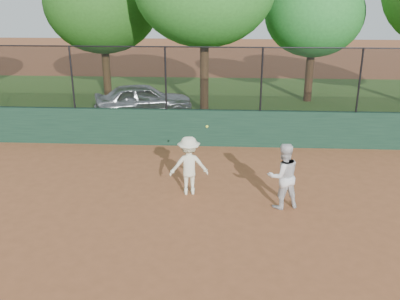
# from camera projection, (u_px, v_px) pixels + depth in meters

# --- Properties ---
(ground) EXTENTS (80.00, 80.00, 0.00)m
(ground) POSITION_uv_depth(u_px,v_px,m) (155.00, 241.00, 9.07)
(ground) COLOR brown
(ground) RESTS_ON ground
(back_wall) EXTENTS (26.00, 0.20, 1.20)m
(back_wall) POSITION_uv_depth(u_px,v_px,m) (182.00, 127.00, 14.50)
(back_wall) COLOR #1A3A28
(back_wall) RESTS_ON ground
(grass_strip) EXTENTS (36.00, 12.00, 0.01)m
(grass_strip) POSITION_uv_depth(u_px,v_px,m) (195.00, 102.00, 20.34)
(grass_strip) COLOR #2D5219
(grass_strip) RESTS_ON ground
(parked_car) EXTENTS (4.18, 2.65, 1.33)m
(parked_car) POSITION_uv_depth(u_px,v_px,m) (144.00, 100.00, 17.88)
(parked_car) COLOR #B3B9BD
(parked_car) RESTS_ON ground
(player_second) EXTENTS (0.91, 0.80, 1.57)m
(player_second) POSITION_uv_depth(u_px,v_px,m) (283.00, 176.00, 10.25)
(player_second) COLOR silver
(player_second) RESTS_ON ground
(player_main) EXTENTS (1.04, 0.70, 1.86)m
(player_main) POSITION_uv_depth(u_px,v_px,m) (189.00, 166.00, 10.96)
(player_main) COLOR beige
(player_main) RESTS_ON ground
(fence_assembly) EXTENTS (26.00, 0.06, 2.00)m
(fence_assembly) POSITION_uv_depth(u_px,v_px,m) (181.00, 77.00, 13.95)
(fence_assembly) COLOR black
(fence_assembly) RESTS_ON back_wall
(tree_1) EXTENTS (5.19, 4.71, 6.52)m
(tree_1) POSITION_uv_depth(u_px,v_px,m) (102.00, 3.00, 19.92)
(tree_1) COLOR #452F18
(tree_1) RESTS_ON ground
(tree_3) EXTENTS (4.27, 3.88, 5.68)m
(tree_3) POSITION_uv_depth(u_px,v_px,m) (314.00, 14.00, 19.24)
(tree_3) COLOR #422916
(tree_3) RESTS_ON ground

